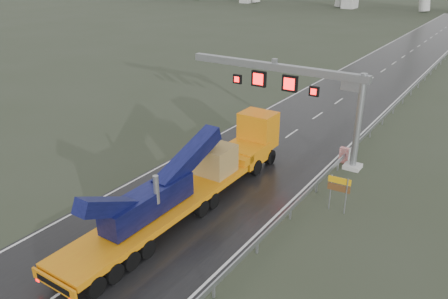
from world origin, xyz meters
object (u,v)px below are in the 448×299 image
Objects in this scene: sign_gantry at (298,86)px; exit_sign_pair at (339,187)px; striped_barrier at (344,155)px; heavy_haul_truck at (204,172)px.

sign_gantry reaches higher than exit_sign_pair.
exit_sign_pair is at bearing -47.75° from sign_gantry.
striped_barrier is at bearing 9.57° from sign_gantry.
sign_gantry reaches higher than striped_barrier.
exit_sign_pair is 1.95× the size of striped_barrier.
sign_gantry is 6.38m from striped_barrier.
heavy_haul_truck is 16.25× the size of striped_barrier.
striped_barrier is (5.83, 10.23, -1.19)m from heavy_haul_truck.
sign_gantry is 10.49m from heavy_haul_truck.
heavy_haul_truck reaches higher than striped_barrier.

